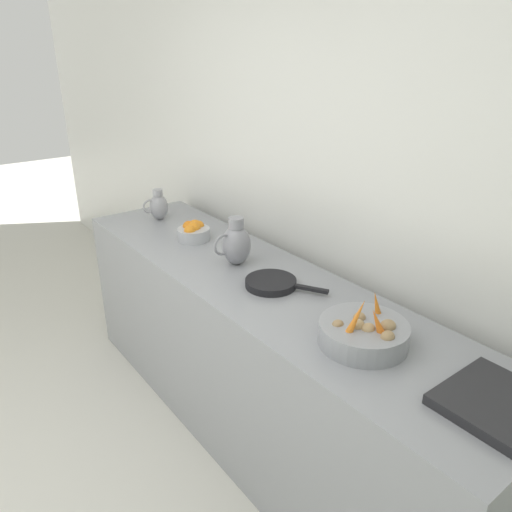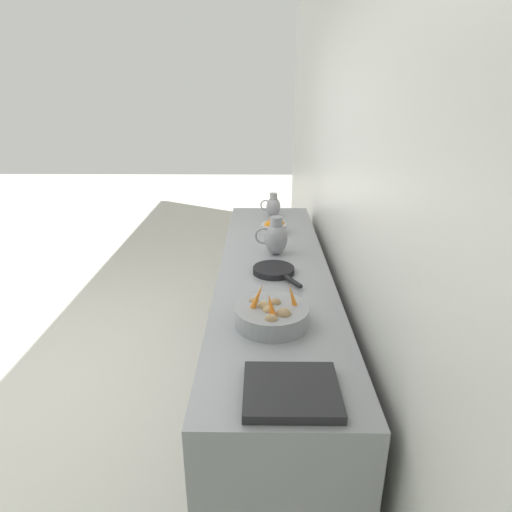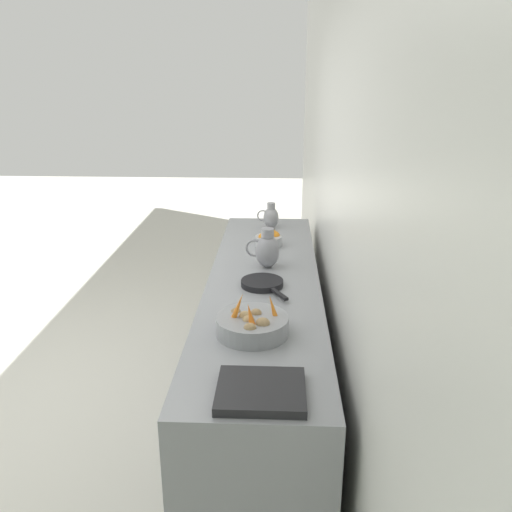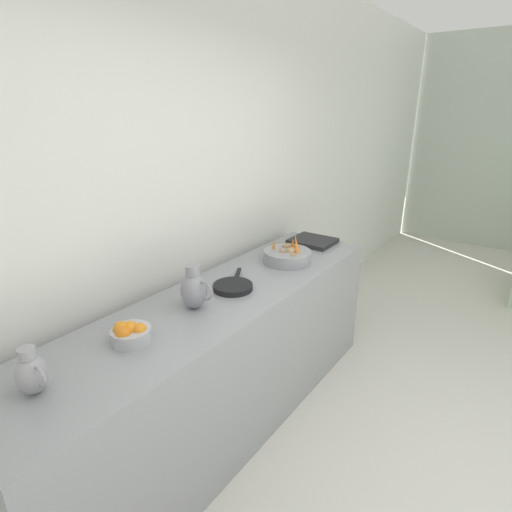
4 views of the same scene
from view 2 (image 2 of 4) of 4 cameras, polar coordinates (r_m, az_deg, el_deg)
ground_plane at (r=3.42m, az=-25.19°, el=-15.99°), size 16.17×16.17×0.00m
tile_wall_left at (r=2.07m, az=15.47°, el=7.81°), size 0.10×9.16×3.00m
prep_counter at (r=2.87m, az=2.25°, el=-9.99°), size 0.66×2.76×0.94m
vegetable_colander at (r=2.00m, az=2.08°, el=-7.77°), size 0.34×0.34×0.22m
orange_bowl at (r=3.25m, az=2.40°, el=3.89°), size 0.19×0.19×0.11m
metal_pitcher_tall at (r=2.81m, az=2.60°, el=2.45°), size 0.21×0.15×0.25m
metal_pitcher_short at (r=3.67m, az=2.27°, el=6.59°), size 0.17×0.12×0.20m
counter_sink_basin at (r=1.61m, az=4.70°, el=-17.32°), size 0.34×0.30×0.04m
skillet_on_counter at (r=2.54m, az=2.41°, el=-1.90°), size 0.27×0.37×0.03m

